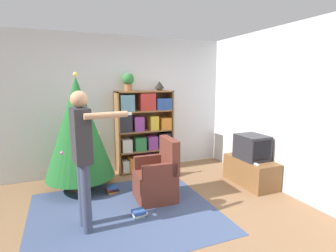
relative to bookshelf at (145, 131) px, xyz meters
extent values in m
plane|color=#846042|center=(-0.36, -2.00, -0.79)|extent=(14.00, 14.00, 0.00)
cube|color=silver|center=(-0.36, 0.25, 0.51)|extent=(8.00, 0.10, 2.60)
cube|color=silver|center=(1.76, -2.00, 0.51)|extent=(0.10, 8.00, 2.60)
cube|color=#3D4C70|center=(-0.79, -1.53, -0.79)|extent=(2.42, 2.16, 0.01)
cube|color=brown|center=(-0.54, 0.01, 0.00)|extent=(0.03, 0.33, 1.57)
cube|color=brown|center=(0.53, 0.01, 0.00)|extent=(0.03, 0.33, 1.57)
cube|color=brown|center=(0.00, 0.01, 0.77)|extent=(1.10, 0.33, 0.03)
cube|color=brown|center=(0.00, 0.17, 0.00)|extent=(1.10, 0.01, 1.57)
cube|color=brown|center=(0.00, 0.01, -0.76)|extent=(1.07, 0.33, 0.03)
cube|color=beige|center=(-0.42, -0.03, -0.64)|extent=(0.12, 0.25, 0.22)
cube|color=orange|center=(-0.28, -0.02, -0.62)|extent=(0.15, 0.26, 0.25)
cube|color=#843889|center=(-0.10, -0.01, -0.62)|extent=(0.13, 0.30, 0.26)
cube|color=#843889|center=(0.09, -0.01, -0.59)|extent=(0.12, 0.28, 0.31)
cube|color=gold|center=(0.27, -0.02, -0.60)|extent=(0.14, 0.27, 0.29)
cube|color=gold|center=(0.44, -0.03, -0.60)|extent=(0.14, 0.24, 0.28)
cube|color=brown|center=(0.00, 0.01, -0.38)|extent=(1.07, 0.33, 0.03)
cube|color=beige|center=(-0.39, -0.01, -0.24)|extent=(0.18, 0.29, 0.24)
cube|color=#2D7A42|center=(-0.13, -0.04, -0.23)|extent=(0.21, 0.24, 0.26)
cube|color=#843889|center=(0.12, -0.02, -0.23)|extent=(0.19, 0.26, 0.26)
cube|color=#232328|center=(0.40, -0.02, -0.21)|extent=(0.18, 0.28, 0.30)
cube|color=brown|center=(0.00, 0.01, 0.01)|extent=(1.07, 0.33, 0.03)
cube|color=#232328|center=(-0.40, -0.01, 0.19)|extent=(0.23, 0.29, 0.32)
cube|color=#843889|center=(-0.15, 0.00, 0.16)|extent=(0.18, 0.30, 0.27)
cube|color=gold|center=(0.15, -0.04, 0.16)|extent=(0.17, 0.24, 0.27)
cube|color=orange|center=(0.40, 0.00, 0.14)|extent=(0.21, 0.31, 0.23)
cube|color=brown|center=(0.00, 0.01, 0.40)|extent=(1.07, 0.33, 0.03)
cube|color=#5B899E|center=(-0.36, -0.03, 0.56)|extent=(0.26, 0.25, 0.30)
cube|color=#B22D28|center=(0.03, -0.02, 0.57)|extent=(0.30, 0.26, 0.32)
cube|color=#284C93|center=(0.36, 0.00, 0.52)|extent=(0.30, 0.31, 0.22)
cube|color=brown|center=(1.45, -1.37, -0.57)|extent=(0.47, 0.95, 0.45)
cube|color=#28282D|center=(1.45, -1.37, -0.14)|extent=(0.42, 0.50, 0.41)
cube|color=black|center=(1.45, -1.63, -0.14)|extent=(0.34, 0.01, 0.32)
cube|color=white|center=(1.31, -1.65, -0.33)|extent=(0.04, 0.12, 0.02)
cylinder|color=#4C3323|center=(-1.26, -0.49, -0.74)|extent=(0.36, 0.36, 0.10)
cylinder|color=brown|center=(-1.26, -0.49, -0.63)|extent=(0.08, 0.08, 0.12)
cone|color=#1E6028|center=(-1.26, -0.49, 0.23)|extent=(1.09, 1.09, 1.61)
sphere|color=red|center=(-1.33, -0.43, 0.75)|extent=(0.06, 0.06, 0.06)
sphere|color=#B74C93|center=(-1.34, -0.64, 0.50)|extent=(0.04, 0.04, 0.04)
sphere|color=#B74C93|center=(-0.85, -0.29, -0.37)|extent=(0.05, 0.05, 0.05)
sphere|color=#B74C93|center=(-1.52, -0.74, -0.09)|extent=(0.06, 0.06, 0.06)
sphere|color=silver|center=(-1.12, -0.57, 0.54)|extent=(0.06, 0.06, 0.06)
sphere|color=gold|center=(-0.96, -0.51, 0.12)|extent=(0.06, 0.06, 0.06)
sphere|color=gold|center=(-1.55, -0.17, -0.31)|extent=(0.05, 0.05, 0.05)
sphere|color=silver|center=(-1.32, -0.85, -0.13)|extent=(0.04, 0.04, 0.04)
sphere|color=#B74C93|center=(-1.72, -0.46, -0.40)|extent=(0.06, 0.06, 0.06)
sphere|color=#E5CC4C|center=(-1.26, -0.49, 1.07)|extent=(0.07, 0.07, 0.07)
cube|color=brown|center=(-0.27, -1.31, -0.58)|extent=(0.58, 0.58, 0.42)
cube|color=brown|center=(-0.04, -1.32, -0.12)|extent=(0.14, 0.56, 0.50)
cube|color=brown|center=(-0.26, -1.07, -0.27)|extent=(0.51, 0.10, 0.20)
cube|color=brown|center=(-0.28, -1.55, -0.27)|extent=(0.51, 0.10, 0.20)
cylinder|color=#38425B|center=(-1.32, -1.66, -0.37)|extent=(0.11, 0.11, 0.83)
cylinder|color=#38425B|center=(-1.29, -1.84, -0.37)|extent=(0.11, 0.11, 0.83)
cube|color=#2D2D33|center=(-1.30, -1.75, 0.36)|extent=(0.22, 0.34, 0.63)
cylinder|color=tan|center=(-1.33, -1.55, 0.33)|extent=(0.07, 0.07, 0.50)
cylinder|color=tan|center=(-1.04, -1.91, 0.59)|extent=(0.49, 0.13, 0.07)
cube|color=white|center=(-0.80, -1.88, 0.59)|extent=(0.11, 0.05, 0.03)
sphere|color=tan|center=(-1.30, -1.75, 0.77)|extent=(0.19, 0.19, 0.19)
cylinder|color=#935B38|center=(-0.31, 0.01, 0.84)|extent=(0.14, 0.14, 0.12)
sphere|color=#2D7033|center=(-0.31, 0.01, 1.00)|extent=(0.22, 0.22, 0.22)
cylinder|color=#473828|center=(0.31, 0.01, 0.80)|extent=(0.12, 0.12, 0.04)
cone|color=black|center=(0.31, 0.01, 0.89)|extent=(0.20, 0.20, 0.14)
cube|color=orange|center=(-0.82, -0.82, -0.78)|extent=(0.21, 0.19, 0.03)
cube|color=#232328|center=(-0.82, -0.82, -0.75)|extent=(0.22, 0.16, 0.02)
cube|color=#B22D28|center=(-0.84, -0.83, -0.73)|extent=(0.18, 0.14, 0.03)
cube|color=#284C93|center=(-0.82, -0.83, -0.70)|extent=(0.18, 0.18, 0.03)
cube|color=#5B899E|center=(-0.65, -1.74, -0.78)|extent=(0.15, 0.13, 0.03)
cube|color=beige|center=(-0.63, -1.73, -0.75)|extent=(0.20, 0.16, 0.03)
cube|color=#284C93|center=(-0.64, -1.73, -0.71)|extent=(0.17, 0.16, 0.03)
camera|label=1|loc=(-1.50, -4.80, 0.96)|focal=28.00mm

